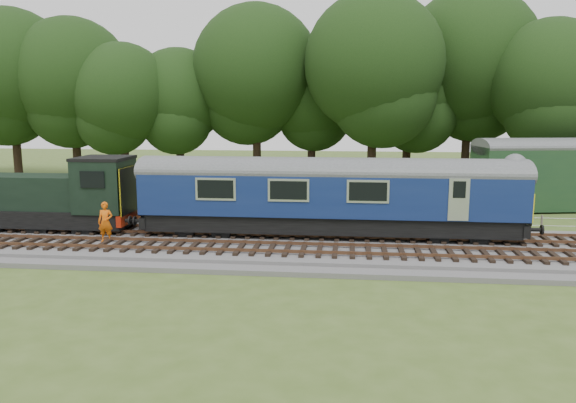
# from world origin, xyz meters

# --- Properties ---
(ground) EXTENTS (120.00, 120.00, 0.00)m
(ground) POSITION_xyz_m (0.00, 0.00, 0.00)
(ground) COLOR #415620
(ground) RESTS_ON ground
(ballast) EXTENTS (70.00, 7.00, 0.35)m
(ballast) POSITION_xyz_m (0.00, 0.00, 0.17)
(ballast) COLOR #4C4C4F
(ballast) RESTS_ON ground
(track_north) EXTENTS (67.20, 2.40, 0.21)m
(track_north) POSITION_xyz_m (0.00, 1.40, 0.42)
(track_north) COLOR black
(track_north) RESTS_ON ballast
(track_south) EXTENTS (67.20, 2.40, 0.21)m
(track_south) POSITION_xyz_m (0.00, -1.60, 0.42)
(track_south) COLOR black
(track_south) RESTS_ON ballast
(fence) EXTENTS (64.00, 0.12, 1.00)m
(fence) POSITION_xyz_m (0.00, 4.50, 0.00)
(fence) COLOR #6B6054
(fence) RESTS_ON ground
(tree_line) EXTENTS (70.00, 8.00, 18.00)m
(tree_line) POSITION_xyz_m (0.00, 22.00, 0.00)
(tree_line) COLOR black
(tree_line) RESTS_ON ground
(dmu_railcar) EXTENTS (18.05, 2.86, 3.88)m
(dmu_railcar) POSITION_xyz_m (3.10, 1.40, 2.61)
(dmu_railcar) COLOR black
(dmu_railcar) RESTS_ON ground
(shunter_loco) EXTENTS (8.91, 2.60, 3.38)m
(shunter_loco) POSITION_xyz_m (-10.83, 1.40, 1.97)
(shunter_loco) COLOR black
(shunter_loco) RESTS_ON ground
(worker) EXTENTS (0.72, 0.51, 1.87)m
(worker) POSITION_xyz_m (-7.10, -0.94, 1.28)
(worker) COLOR #E85E0C
(worker) RESTS_ON ballast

